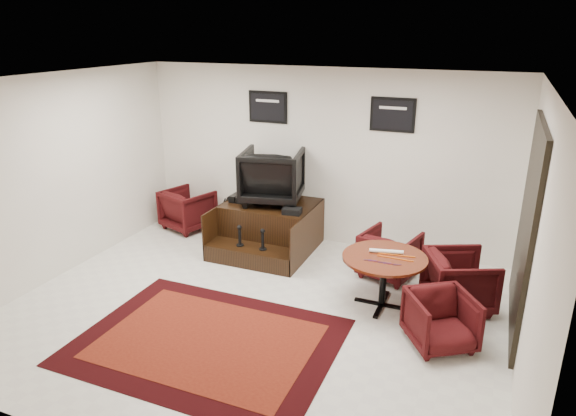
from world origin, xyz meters
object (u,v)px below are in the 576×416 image
Objects in this scene: table_chair_back at (390,252)px; table_chair_corner at (441,318)px; shine_podium at (269,228)px; shine_chair at (272,173)px; armchair_side at (188,207)px; table_chair_window at (460,278)px; meeting_table at (384,263)px.

table_chair_corner is at bearing 135.20° from table_chair_back.
table_chair_back is 1.71m from table_chair_corner.
table_chair_corner is (2.86, -1.71, 0.00)m from shine_podium.
shine_chair is (0.00, 0.15, 0.86)m from shine_podium.
armchair_side is at bearing -15.64° from shine_chair.
armchair_side is (-1.67, 0.10, -0.82)m from shine_chair.
table_chair_back is (1.98, -0.24, 0.03)m from shine_podium.
table_chair_window is (2.97, -0.90, -0.81)m from shine_chair.
shine_chair is 2.18m from table_chair_back.
table_chair_back is (1.98, -0.39, -0.84)m from shine_chair.
table_chair_window is 1.15× the size of table_chair_corner.
armchair_side is 4.74m from table_chair_window.
table_chair_corner is at bearing 149.15° from table_chair_window.
table_chair_window is at bearing -173.78° from armchair_side.
armchair_side is 1.05× the size of table_chair_back.
shine_chair is 2.50m from meeting_table.
table_chair_window reaches higher than table_chair_corner.
meeting_table is (2.08, -1.11, 0.26)m from shine_podium.
shine_chair is at bearing 3.26° from table_chair_back.
armchair_side is at bearing 171.53° from shine_podium.
shine_podium reaches higher than meeting_table.
table_chair_back is (-0.10, 0.86, -0.23)m from meeting_table.
armchair_side reaches higher than table_chair_corner.
shine_podium is 2.16× the size of table_chair_corner.
shine_podium is 1.69m from armchair_side.
armchair_side is 3.68m from table_chair_back.
table_chair_back is at bearing -6.96° from shine_podium.
shine_chair is at bearing 48.87° from table_chair_window.
table_chair_window is (0.89, 0.35, -0.21)m from meeting_table.
table_chair_window is at bearing 167.03° from table_chair_back.
shine_chair reaches higher than table_chair_window.
table_chair_back reaches higher than table_chair_corner.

